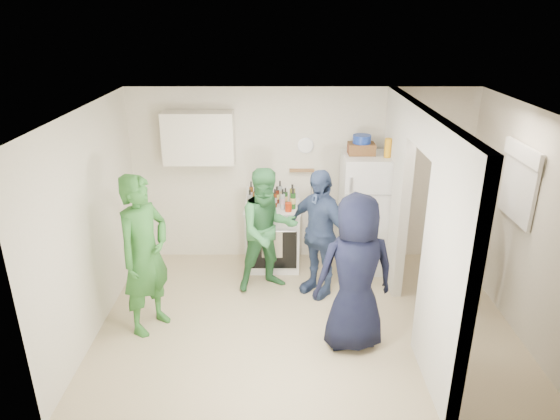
{
  "coord_description": "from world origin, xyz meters",
  "views": [
    {
      "loc": [
        -0.31,
        -5.07,
        3.44
      ],
      "look_at": [
        -0.31,
        0.4,
        1.25
      ],
      "focal_mm": 32.0,
      "sensor_mm": 36.0,
      "label": 1
    }
  ],
  "objects_px": {
    "person_green_left": "(145,255)",
    "person_green_center": "(268,230)",
    "blue_bowl": "(362,139)",
    "fridge": "(365,213)",
    "wicker_basket": "(361,149)",
    "yellow_cup_stack_top": "(388,148)",
    "person_navy": "(355,274)",
    "person_nook": "(456,251)",
    "stove": "(272,236)",
    "person_denim": "(319,233)"
  },
  "relations": [
    {
      "from": "yellow_cup_stack_top",
      "to": "person_denim",
      "type": "height_order",
      "value": "yellow_cup_stack_top"
    },
    {
      "from": "blue_bowl",
      "to": "person_green_left",
      "type": "distance_m",
      "value": 3.14
    },
    {
      "from": "fridge",
      "to": "wicker_basket",
      "type": "height_order",
      "value": "wicker_basket"
    },
    {
      "from": "person_green_center",
      "to": "person_navy",
      "type": "height_order",
      "value": "person_navy"
    },
    {
      "from": "stove",
      "to": "blue_bowl",
      "type": "xyz_separation_m",
      "value": [
        1.19,
        0.02,
        1.4
      ]
    },
    {
      "from": "stove",
      "to": "person_denim",
      "type": "distance_m",
      "value": 1.01
    },
    {
      "from": "fridge",
      "to": "person_green_center",
      "type": "bearing_deg",
      "value": -156.66
    },
    {
      "from": "yellow_cup_stack_top",
      "to": "fridge",
      "type": "bearing_deg",
      "value": 155.56
    },
    {
      "from": "stove",
      "to": "blue_bowl",
      "type": "bearing_deg",
      "value": 0.96
    },
    {
      "from": "wicker_basket",
      "to": "blue_bowl",
      "type": "xyz_separation_m",
      "value": [
        0.0,
        0.0,
        0.13
      ]
    },
    {
      "from": "fridge",
      "to": "person_green_left",
      "type": "relative_size",
      "value": 0.89
    },
    {
      "from": "wicker_basket",
      "to": "person_green_center",
      "type": "height_order",
      "value": "wicker_basket"
    },
    {
      "from": "person_green_left",
      "to": "person_nook",
      "type": "relative_size",
      "value": 1.19
    },
    {
      "from": "person_navy",
      "to": "person_nook",
      "type": "distance_m",
      "value": 1.5
    },
    {
      "from": "blue_bowl",
      "to": "person_nook",
      "type": "bearing_deg",
      "value": -48.18
    },
    {
      "from": "person_navy",
      "to": "person_nook",
      "type": "height_order",
      "value": "person_navy"
    },
    {
      "from": "person_nook",
      "to": "wicker_basket",
      "type": "bearing_deg",
      "value": -115.54
    },
    {
      "from": "person_denim",
      "to": "person_navy",
      "type": "xyz_separation_m",
      "value": [
        0.3,
        -1.11,
        0.04
      ]
    },
    {
      "from": "person_denim",
      "to": "wicker_basket",
      "type": "bearing_deg",
      "value": 97.26
    },
    {
      "from": "wicker_basket",
      "to": "yellow_cup_stack_top",
      "type": "distance_m",
      "value": 0.36
    },
    {
      "from": "yellow_cup_stack_top",
      "to": "blue_bowl",
      "type": "bearing_deg",
      "value": 154.89
    },
    {
      "from": "person_green_center",
      "to": "fridge",
      "type": "bearing_deg",
      "value": 3.8
    },
    {
      "from": "fridge",
      "to": "yellow_cup_stack_top",
      "type": "relative_size",
      "value": 6.63
    },
    {
      "from": "blue_bowl",
      "to": "yellow_cup_stack_top",
      "type": "bearing_deg",
      "value": -25.11
    },
    {
      "from": "fridge",
      "to": "person_green_left",
      "type": "distance_m",
      "value": 3.06
    },
    {
      "from": "stove",
      "to": "yellow_cup_stack_top",
      "type": "relative_size",
      "value": 3.69
    },
    {
      "from": "person_green_left",
      "to": "wicker_basket",
      "type": "bearing_deg",
      "value": -28.9
    },
    {
      "from": "yellow_cup_stack_top",
      "to": "person_green_left",
      "type": "distance_m",
      "value": 3.32
    },
    {
      "from": "person_green_left",
      "to": "person_denim",
      "type": "relative_size",
      "value": 1.11
    },
    {
      "from": "blue_bowl",
      "to": "person_navy",
      "type": "distance_m",
      "value": 2.12
    },
    {
      "from": "person_green_left",
      "to": "person_green_center",
      "type": "xyz_separation_m",
      "value": [
        1.34,
        0.9,
        -0.11
      ]
    },
    {
      "from": "yellow_cup_stack_top",
      "to": "person_navy",
      "type": "relative_size",
      "value": 0.14
    },
    {
      "from": "person_green_center",
      "to": "wicker_basket",
      "type": "bearing_deg",
      "value": 7.33
    },
    {
      "from": "fridge",
      "to": "person_green_center",
      "type": "relative_size",
      "value": 1.01
    },
    {
      "from": "wicker_basket",
      "to": "person_navy",
      "type": "distance_m",
      "value": 2.06
    },
    {
      "from": "person_denim",
      "to": "person_navy",
      "type": "distance_m",
      "value": 1.15
    },
    {
      "from": "person_navy",
      "to": "wicker_basket",
      "type": "bearing_deg",
      "value": -108.44
    },
    {
      "from": "yellow_cup_stack_top",
      "to": "person_nook",
      "type": "distance_m",
      "value": 1.57
    },
    {
      "from": "wicker_basket",
      "to": "person_green_center",
      "type": "distance_m",
      "value": 1.66
    },
    {
      "from": "blue_bowl",
      "to": "person_green_left",
      "type": "xyz_separation_m",
      "value": [
        -2.58,
        -1.53,
        -0.93
      ]
    },
    {
      "from": "wicker_basket",
      "to": "person_green_center",
      "type": "bearing_deg",
      "value": -153.13
    },
    {
      "from": "person_navy",
      "to": "person_nook",
      "type": "bearing_deg",
      "value": -160.78
    },
    {
      "from": "person_green_center",
      "to": "stove",
      "type": "bearing_deg",
      "value": 65.79
    },
    {
      "from": "yellow_cup_stack_top",
      "to": "person_navy",
      "type": "distance_m",
      "value": 2.02
    },
    {
      "from": "blue_bowl",
      "to": "person_nook",
      "type": "xyz_separation_m",
      "value": [
        1.02,
        -1.14,
        -1.08
      ]
    },
    {
      "from": "fridge",
      "to": "person_denim",
      "type": "xyz_separation_m",
      "value": [
        -0.7,
        -0.7,
        0.01
      ]
    },
    {
      "from": "wicker_basket",
      "to": "person_navy",
      "type": "relative_size",
      "value": 0.2
    },
    {
      "from": "wicker_basket",
      "to": "yellow_cup_stack_top",
      "type": "relative_size",
      "value": 1.4
    },
    {
      "from": "yellow_cup_stack_top",
      "to": "person_green_left",
      "type": "bearing_deg",
      "value": -154.57
    },
    {
      "from": "wicker_basket",
      "to": "stove",
      "type": "bearing_deg",
      "value": -179.04
    }
  ]
}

